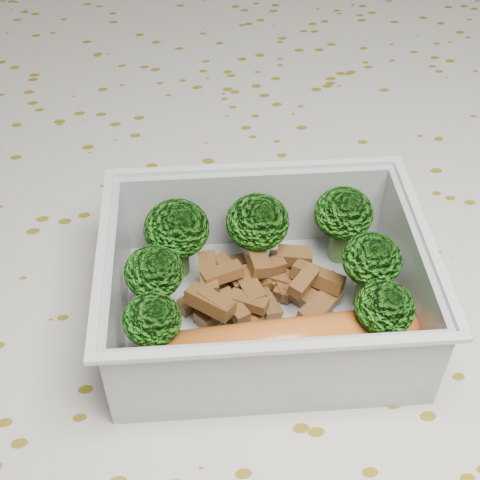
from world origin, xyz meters
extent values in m
cube|color=brown|center=(0.00, 0.00, 0.73)|extent=(1.40, 0.90, 0.04)
cube|color=beige|center=(0.00, 0.00, 0.75)|extent=(1.46, 0.96, 0.01)
cube|color=beige|center=(0.00, 0.48, 0.66)|extent=(1.46, 0.01, 0.18)
cube|color=silver|center=(0.01, -0.04, 0.76)|extent=(0.20, 0.16, 0.00)
cube|color=silver|center=(0.01, 0.03, 0.79)|extent=(0.18, 0.02, 0.06)
cube|color=silver|center=(0.00, -0.11, 0.79)|extent=(0.18, 0.02, 0.06)
cube|color=silver|center=(0.10, -0.05, 0.79)|extent=(0.02, 0.13, 0.06)
cube|color=silver|center=(-0.08, -0.03, 0.79)|extent=(0.02, 0.13, 0.06)
cube|color=silver|center=(0.01, 0.03, 0.82)|extent=(0.19, 0.02, 0.00)
cube|color=silver|center=(0.00, -0.11, 0.82)|extent=(0.19, 0.02, 0.00)
cube|color=silver|center=(0.10, -0.05, 0.82)|extent=(0.02, 0.14, 0.00)
cube|color=silver|center=(-0.09, -0.03, 0.82)|extent=(0.02, 0.14, 0.00)
cylinder|color=#608C3F|center=(-0.04, 0.01, 0.77)|extent=(0.01, 0.01, 0.02)
ellipsoid|color=#31881F|center=(-0.04, 0.01, 0.80)|extent=(0.04, 0.04, 0.04)
cylinder|color=#608C3F|center=(0.01, 0.00, 0.77)|extent=(0.01, 0.01, 0.03)
ellipsoid|color=#31881F|center=(0.01, 0.00, 0.80)|extent=(0.04, 0.04, 0.04)
cylinder|color=#608C3F|center=(0.07, 0.00, 0.77)|extent=(0.01, 0.01, 0.03)
ellipsoid|color=#31881F|center=(0.07, 0.00, 0.80)|extent=(0.04, 0.04, 0.03)
cylinder|color=#608C3F|center=(-0.06, -0.03, 0.78)|extent=(0.01, 0.01, 0.03)
ellipsoid|color=#31881F|center=(-0.06, -0.03, 0.80)|extent=(0.04, 0.04, 0.03)
cylinder|color=#608C3F|center=(0.07, -0.04, 0.77)|extent=(0.01, 0.01, 0.03)
ellipsoid|color=#31881F|center=(0.07, -0.04, 0.80)|extent=(0.04, 0.04, 0.03)
cylinder|color=#608C3F|center=(-0.06, -0.07, 0.78)|extent=(0.01, 0.01, 0.03)
ellipsoid|color=#31881F|center=(-0.06, -0.07, 0.80)|extent=(0.03, 0.03, 0.03)
cylinder|color=#608C3F|center=(0.07, -0.08, 0.78)|extent=(0.01, 0.01, 0.03)
ellipsoid|color=#31881F|center=(0.07, -0.08, 0.80)|extent=(0.03, 0.03, 0.03)
cube|color=brown|center=(-0.02, -0.02, 0.79)|extent=(0.01, 0.03, 0.01)
cube|color=brown|center=(-0.03, -0.05, 0.79)|extent=(0.03, 0.03, 0.01)
cube|color=brown|center=(-0.02, -0.05, 0.79)|extent=(0.02, 0.02, 0.01)
cube|color=brown|center=(-0.03, -0.03, 0.78)|extent=(0.03, 0.02, 0.01)
cube|color=brown|center=(0.00, -0.03, 0.78)|extent=(0.02, 0.03, 0.01)
cube|color=brown|center=(-0.02, -0.04, 0.77)|extent=(0.03, 0.03, 0.01)
cube|color=brown|center=(0.03, -0.01, 0.78)|extent=(0.03, 0.02, 0.01)
cube|color=brown|center=(0.02, -0.01, 0.77)|extent=(0.02, 0.03, 0.01)
cube|color=brown|center=(0.03, -0.02, 0.77)|extent=(0.03, 0.03, 0.01)
cube|color=brown|center=(-0.03, -0.03, 0.77)|extent=(0.03, 0.02, 0.01)
cube|color=brown|center=(0.00, 0.00, 0.77)|extent=(0.03, 0.01, 0.01)
cube|color=brown|center=(0.01, -0.01, 0.79)|extent=(0.02, 0.03, 0.01)
cube|color=brown|center=(0.04, -0.05, 0.77)|extent=(0.03, 0.03, 0.01)
cube|color=brown|center=(0.01, -0.01, 0.77)|extent=(0.02, 0.03, 0.01)
cube|color=brown|center=(0.02, -0.02, 0.77)|extent=(0.03, 0.02, 0.01)
cube|color=brown|center=(0.00, -0.04, 0.78)|extent=(0.03, 0.02, 0.01)
cube|color=brown|center=(0.02, -0.02, 0.77)|extent=(0.01, 0.04, 0.01)
cube|color=brown|center=(-0.01, -0.04, 0.77)|extent=(0.02, 0.03, 0.01)
cube|color=brown|center=(0.04, -0.04, 0.77)|extent=(0.03, 0.03, 0.01)
cube|color=brown|center=(0.03, -0.01, 0.77)|extent=(0.01, 0.03, 0.01)
cube|color=brown|center=(-0.02, -0.03, 0.79)|extent=(0.03, 0.02, 0.01)
cube|color=brown|center=(0.04, -0.03, 0.78)|extent=(0.03, 0.03, 0.01)
cube|color=brown|center=(0.01, -0.03, 0.77)|extent=(0.02, 0.03, 0.01)
cube|color=brown|center=(0.03, -0.04, 0.79)|extent=(0.02, 0.02, 0.01)
cube|color=brown|center=(-0.01, -0.05, 0.78)|extent=(0.02, 0.03, 0.01)
cube|color=brown|center=(0.00, -0.04, 0.77)|extent=(0.01, 0.03, 0.01)
cube|color=brown|center=(0.01, -0.02, 0.78)|extent=(0.03, 0.02, 0.01)
cube|color=brown|center=(-0.01, -0.02, 0.78)|extent=(0.02, 0.03, 0.01)
cube|color=brown|center=(0.05, -0.03, 0.77)|extent=(0.03, 0.02, 0.01)
cube|color=brown|center=(0.00, -0.02, 0.77)|extent=(0.03, 0.01, 0.01)
cylinder|color=#CA6022|center=(0.01, -0.08, 0.78)|extent=(0.14, 0.03, 0.03)
sphere|color=#CA6022|center=(0.08, -0.08, 0.78)|extent=(0.03, 0.03, 0.03)
sphere|color=#CA6022|center=(-0.06, -0.08, 0.78)|extent=(0.03, 0.03, 0.03)
camera|label=1|loc=(-0.05, -0.31, 1.09)|focal=50.00mm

